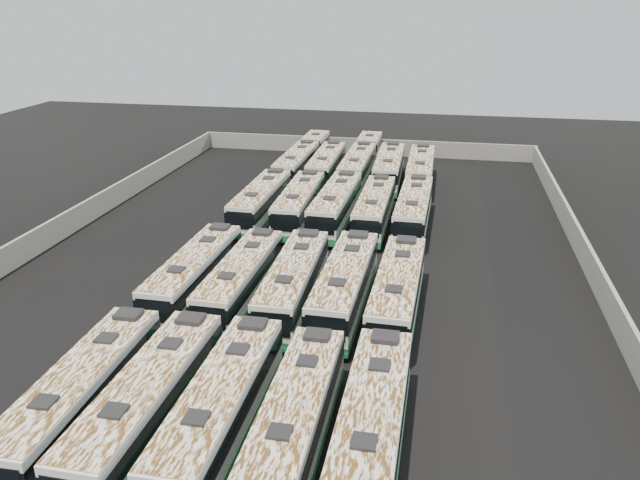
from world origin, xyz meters
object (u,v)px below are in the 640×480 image
(bus_midfront_far_right, at_px, (397,292))
(bus_back_left, at_px, (326,166))
(bus_front_far_right, at_px, (371,429))
(bus_front_far_left, at_px, (82,395))
(bus_front_left, at_px, (148,403))
(bus_midback_center, at_px, (336,206))
(bus_back_right, at_px, (389,168))
(bus_midback_far_right, at_px, (413,210))
(bus_midfront_center, at_px, (294,283))
(bus_midback_far_left, at_px, (261,202))
(bus_back_center, at_px, (362,160))
(bus_back_far_left, at_px, (303,158))
(bus_midback_right, at_px, (374,209))
(bus_front_center, at_px, (221,409))
(bus_back_far_right, at_px, (420,171))
(bus_midfront_right, at_px, (345,286))
(bus_midfront_far_left, at_px, (195,274))
(bus_midfront_left, at_px, (241,280))
(bus_front_right, at_px, (295,421))
(bus_midback_left, at_px, (299,204))

(bus_midfront_far_right, height_order, bus_back_left, bus_midfront_far_right)
(bus_front_far_right, height_order, bus_back_left, bus_front_far_right)
(bus_front_far_left, xyz_separation_m, bus_front_left, (3.53, 0.00, 0.03))
(bus_midback_center, height_order, bus_back_right, bus_midback_center)
(bus_midfront_far_right, height_order, bus_midback_center, bus_midback_center)
(bus_midback_far_right, bearing_deg, bus_back_left, 128.09)
(bus_front_left, bearing_deg, bus_midfront_center, 76.34)
(bus_midback_far_left, height_order, bus_back_center, bus_midback_far_left)
(bus_front_far_left, distance_m, bus_back_far_left, 49.57)
(bus_midback_right, bearing_deg, bus_front_center, -96.51)
(bus_midfront_far_right, bearing_deg, bus_back_far_right, 91.25)
(bus_midfront_right, bearing_deg, bus_back_far_right, 84.41)
(bus_front_left, height_order, bus_back_right, bus_front_left)
(bus_back_left, distance_m, bus_back_center, 4.99)
(bus_midback_right, distance_m, bus_back_center, 18.41)
(bus_front_left, height_order, bus_midback_right, bus_front_left)
(bus_midfront_far_left, relative_size, bus_midfront_center, 0.98)
(bus_midfront_far_right, bearing_deg, bus_back_far_left, 113.47)
(bus_midback_far_left, bearing_deg, bus_back_right, 53.77)
(bus_front_center, bearing_deg, bus_midfront_far_left, 116.32)
(bus_front_far_right, height_order, bus_midfront_center, bus_front_far_right)
(bus_midfront_left, relative_size, bus_back_left, 0.99)
(bus_front_center, distance_m, bus_midfront_left, 14.67)
(bus_back_center, bearing_deg, bus_back_far_left, -177.82)
(bus_midfront_far_left, xyz_separation_m, bus_midback_far_right, (14.45, 17.20, 0.04))
(bus_back_left, height_order, bus_back_center, bus_back_center)
(bus_front_far_right, height_order, bus_midfront_far_right, bus_front_far_right)
(bus_midback_far_right, xyz_separation_m, bus_back_left, (-10.93, 14.50, -0.05))
(bus_front_right, distance_m, bus_midfront_center, 14.88)
(bus_front_far_right, relative_size, bus_back_left, 1.03)
(bus_midfront_center, bearing_deg, bus_midback_far_right, 66.14)
(bus_front_left, distance_m, bus_midfront_left, 14.49)
(bus_midfront_far_left, bearing_deg, bus_midfront_center, -0.67)
(bus_front_left, relative_size, bus_midfront_far_left, 1.03)
(bus_front_center, xyz_separation_m, bus_front_right, (3.69, -0.16, -0.06))
(bus_midback_center, relative_size, bus_back_far_left, 0.67)
(bus_front_left, distance_m, bus_midback_far_left, 31.90)
(bus_back_left, bearing_deg, bus_midback_far_left, -104.68)
(bus_midfront_far_right, distance_m, bus_back_center, 36.01)
(bus_back_left, bearing_deg, bus_midfront_left, -90.93)
(bus_midfront_far_left, relative_size, bus_midfront_far_right, 0.98)
(bus_front_right, xyz_separation_m, bus_midback_left, (-7.19, 31.72, 0.04))
(bus_front_center, height_order, bus_midback_center, bus_midback_center)
(bus_front_center, bearing_deg, bus_midback_far_left, 102.94)
(bus_midfront_far_left, height_order, bus_back_far_right, bus_back_far_right)
(bus_midfront_center, distance_m, bus_midback_left, 17.66)
(bus_midback_center, bearing_deg, bus_back_right, 77.38)
(bus_midfront_left, relative_size, bus_back_center, 0.63)
(bus_front_far_right, relative_size, bus_back_far_left, 0.67)
(bus_front_far_left, height_order, bus_back_center, bus_front_far_left)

